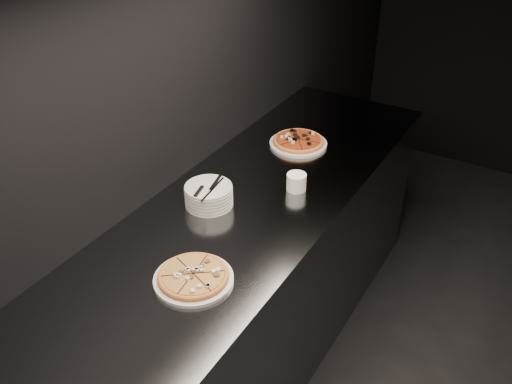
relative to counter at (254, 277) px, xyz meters
The scene contains 7 objects.
wall_left 1.01m from the counter, behind, with size 0.02×5.00×2.80m, color black.
counter is the anchor object (origin of this frame).
pizza_mushroom 0.75m from the counter, 80.33° to the right, with size 0.33×0.33×0.03m.
pizza_tomato 0.71m from the counter, 95.56° to the left, with size 0.29×0.29×0.03m.
plate_stack 0.54m from the counter, 131.21° to the right, with size 0.20×0.20×0.09m.
cutlery 0.59m from the counter, 126.69° to the right, with size 0.07×0.21×0.01m.
ramekin 0.54m from the counter, 47.52° to the left, with size 0.09×0.09×0.08m.
Camera 1 is at (-1.07, -1.76, 2.26)m, focal length 40.00 mm.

